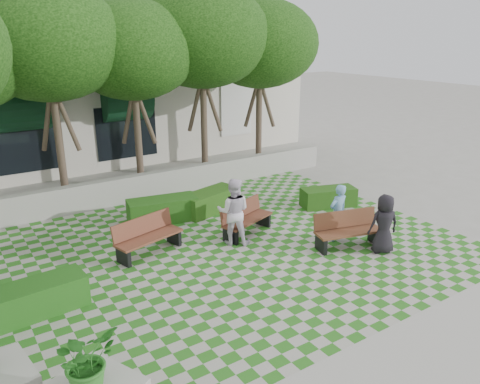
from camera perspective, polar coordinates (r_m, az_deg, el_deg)
ground at (r=12.06m, az=1.97°, el=-8.67°), size 90.00×90.00×0.00m
lawn at (r=12.79m, az=-0.64°, el=-6.93°), size 12.00×12.00×0.00m
sidewalk_south at (r=9.26m, az=20.09°, el=-19.44°), size 16.00×2.00×0.01m
retaining_wall at (r=16.93m, az=-10.23°, el=0.95°), size 15.00×0.36×0.90m
bench_east at (r=13.08m, az=12.99°, el=-4.59°), size 1.96×1.08×0.98m
bench_mid at (r=13.58m, az=0.69°, el=-3.31°), size 1.87×1.13×0.93m
bench_west at (r=12.62m, az=-11.21°, el=-5.36°), size 1.96×1.07×0.98m
hedge_east at (r=16.02m, az=10.72°, el=-0.63°), size 1.95×1.25×0.63m
hedge_midright at (r=15.28m, az=-3.73°, el=-1.16°), size 2.15×1.30×0.70m
hedge_midleft at (r=14.68m, az=-9.42°, el=-2.17°), size 2.21×1.21×0.73m
hedge_west at (r=10.82m, az=-23.47°, el=-11.76°), size 2.02×0.94×0.69m
person_blue at (r=13.30m, az=11.83°, el=-2.49°), size 0.61×0.40×1.64m
person_dark at (r=12.87m, az=17.13°, el=-3.75°), size 0.92×0.77×1.61m
person_white at (r=12.78m, az=-0.80°, el=-2.40°), size 1.16×1.12×1.88m
tree_row at (r=15.29m, az=-17.57°, el=16.56°), size 17.70×13.40×7.41m
building at (r=24.07m, az=-16.13°, el=10.84°), size 18.00×8.92×5.15m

